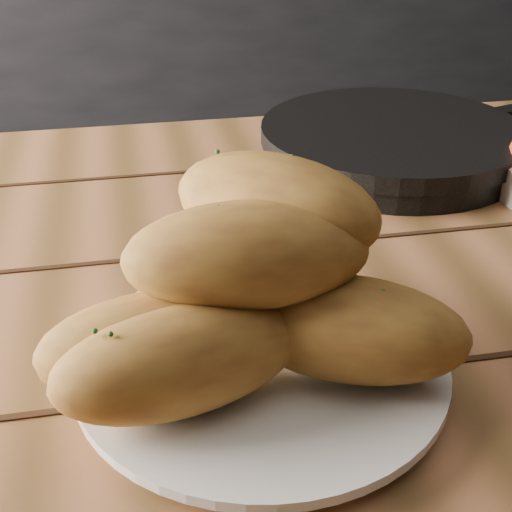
# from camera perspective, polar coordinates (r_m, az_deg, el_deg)

# --- Properties ---
(floor) EXTENTS (4.00, 4.00, 0.00)m
(floor) POSITION_cam_1_polar(r_m,az_deg,el_deg) (1.50, 14.60, -17.97)
(floor) COLOR #38383A
(floor) RESTS_ON ground
(counter) EXTENTS (2.80, 0.60, 0.90)m
(counter) POSITION_cam_1_polar(r_m,az_deg,el_deg) (2.71, 0.78, 16.16)
(counter) COLOR black
(counter) RESTS_ON ground
(table) EXTENTS (1.47, 0.97, 0.75)m
(table) POSITION_cam_1_polar(r_m,az_deg,el_deg) (0.70, 13.28, -9.00)
(table) COLOR #9F643B
(table) RESTS_ON ground
(plate) EXTENTS (0.27, 0.27, 0.02)m
(plate) POSITION_cam_1_polar(r_m,az_deg,el_deg) (0.52, 0.42, -8.77)
(plate) COLOR white
(plate) RESTS_ON table
(bread_rolls) EXTENTS (0.30, 0.24, 0.14)m
(bread_rolls) POSITION_cam_1_polar(r_m,az_deg,el_deg) (0.48, -1.06, -3.09)
(bread_rolls) COLOR #B48232
(bread_rolls) RESTS_ON plate
(skillet) EXTENTS (0.45, 0.32, 0.05)m
(skillet) POSITION_cam_1_polar(r_m,az_deg,el_deg) (0.90, 10.90, 8.92)
(skillet) COLOR black
(skillet) RESTS_ON table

